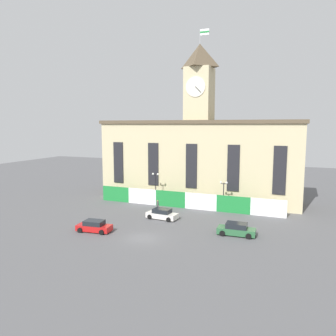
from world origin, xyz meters
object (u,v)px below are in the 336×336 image
object	(u,v)px
car_green_wagon	(236,230)
street_lamp_far_left	(156,182)
car_red_sedan	(94,226)
car_white_taxi	(162,214)
pedestrian	(158,205)
street_lamp_far_right	(224,189)

from	to	relation	value
car_green_wagon	street_lamp_far_left	bearing A→B (deg)	-36.81
car_red_sedan	car_green_wagon	size ratio (longest dim) A/B	0.98
street_lamp_far_left	car_green_wagon	distance (m)	19.43
car_white_taxi	car_red_sedan	size ratio (longest dim) A/B	1.02
car_white_taxi	pedestrian	world-z (taller)	pedestrian
car_red_sedan	pedestrian	size ratio (longest dim) A/B	2.70
car_green_wagon	pedestrian	size ratio (longest dim) A/B	2.76
street_lamp_far_left	car_white_taxi	size ratio (longest dim) A/B	1.16
street_lamp_far_right	car_red_sedan	size ratio (longest dim) A/B	1.03
street_lamp_far_right	car_green_wagon	size ratio (longest dim) A/B	1.01
street_lamp_far_right	car_green_wagon	bearing A→B (deg)	-69.60
street_lamp_far_left	pedestrian	bearing A→B (deg)	-61.61
street_lamp_far_left	street_lamp_far_right	world-z (taller)	street_lamp_far_left
street_lamp_far_right	car_white_taxi	world-z (taller)	street_lamp_far_right
street_lamp_far_right	car_white_taxi	xyz separation A→B (m)	(-7.18, -7.86, -2.75)
street_lamp_far_right	street_lamp_far_left	bearing A→B (deg)	180.00
street_lamp_far_left	car_green_wagon	xyz separation A→B (m)	(15.77, -10.90, -3.15)
car_white_taxi	car_green_wagon	xyz separation A→B (m)	(11.23, -3.05, 0.02)
street_lamp_far_left	car_red_sedan	distance (m)	16.62
car_green_wagon	car_red_sedan	bearing A→B (deg)	15.28
car_white_taxi	pedestrian	distance (m)	4.81
street_lamp_far_left	car_white_taxi	xyz separation A→B (m)	(4.54, -7.86, -3.17)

